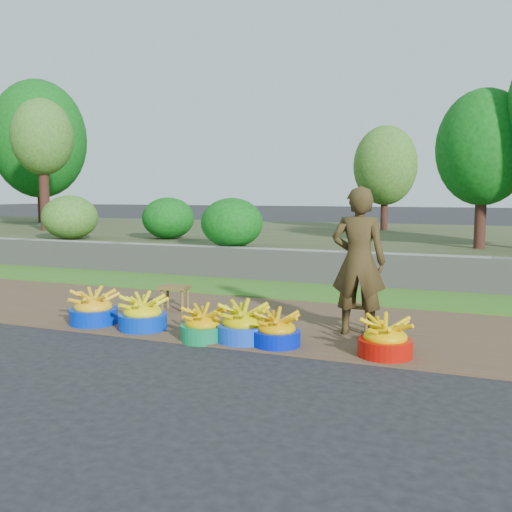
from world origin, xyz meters
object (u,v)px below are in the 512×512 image
at_px(basin_b, 143,315).
at_px(stool_right, 357,309).
at_px(basin_d, 243,325).
at_px(basin_a, 93,310).
at_px(basin_e, 277,331).
at_px(basin_f, 385,340).
at_px(basin_c, 203,326).
at_px(stool_left, 175,291).
at_px(vendor_woman, 359,261).

bearing_deg(basin_b, stool_right, 21.46).
bearing_deg(basin_d, basin_a, 178.13).
height_order(basin_e, basin_f, basin_f).
relative_size(basin_b, basin_e, 1.12).
distance_m(basin_c, basin_e, 0.76).
relative_size(basin_a, stool_left, 1.39).
relative_size(basin_a, basin_b, 1.03).
relative_size(stool_left, stool_right, 1.15).
distance_m(basin_d, stool_right, 1.29).
bearing_deg(basin_f, vendor_woman, 120.21).
relative_size(basin_f, vendor_woman, 0.32).
height_order(basin_b, basin_d, basin_d).
bearing_deg(vendor_woman, basin_c, 24.11).
distance_m(basin_a, basin_f, 3.25).
height_order(basin_d, vendor_woman, vendor_woman).
height_order(basin_e, vendor_woman, vendor_woman).
xyz_separation_m(basin_c, stool_right, (1.34, 0.97, 0.09)).
relative_size(basin_d, vendor_woman, 0.34).
xyz_separation_m(stool_left, vendor_woman, (2.39, -0.38, 0.52)).
bearing_deg(basin_a, stool_right, 16.45).
height_order(basin_d, basin_f, basin_d).
relative_size(basin_c, stool_right, 1.39).
relative_size(basin_c, basin_e, 1.00).
height_order(basin_c, basin_f, basin_f).
bearing_deg(basin_e, basin_b, 177.33).
xyz_separation_m(basin_b, stool_right, (2.14, 0.84, 0.07)).
distance_m(basin_d, stool_left, 1.76).
xyz_separation_m(basin_c, basin_e, (0.76, 0.06, 0.00)).
relative_size(basin_c, basin_d, 0.88).
xyz_separation_m(basin_c, vendor_woman, (1.39, 0.77, 0.63)).
bearing_deg(basin_b, stool_left, 101.00).
distance_m(basin_b, vendor_woman, 2.36).
height_order(basin_e, stool_left, basin_e).
bearing_deg(basin_c, basin_b, 170.68).
relative_size(basin_d, stool_right, 1.58).
height_order(basin_c, stool_left, basin_c).
bearing_deg(basin_c, basin_f, 2.66).
height_order(basin_a, stool_left, basin_a).
bearing_deg(vendor_woman, basin_f, 115.39).
bearing_deg(stool_left, basin_b, -79.00).
bearing_deg(basin_c, basin_d, 11.98).
xyz_separation_m(stool_right, vendor_woman, (0.05, -0.20, 0.54)).
height_order(basin_c, basin_d, basin_d).
distance_m(basin_d, vendor_woman, 1.35).
distance_m(basin_c, stool_right, 1.66).
distance_m(basin_a, basin_d, 1.86).
height_order(basin_b, basin_c, basin_b).
bearing_deg(basin_f, basin_c, -177.34).
relative_size(basin_d, stool_left, 1.37).
bearing_deg(basin_b, basin_a, 178.71).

